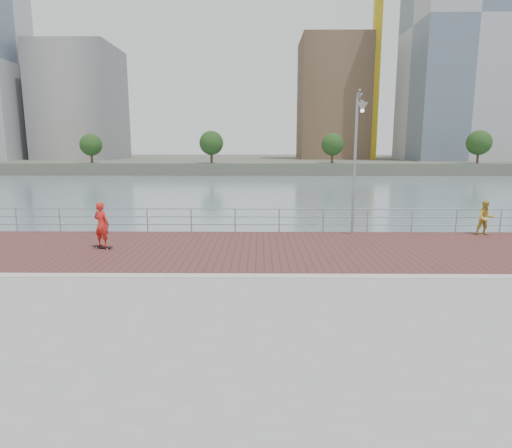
{
  "coord_description": "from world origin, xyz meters",
  "views": [
    {
      "loc": [
        0.15,
        -12.61,
        3.96
      ],
      "look_at": [
        0.0,
        2.0,
        1.3
      ],
      "focal_mm": 30.0,
      "sensor_mm": 36.0,
      "label": 1
    }
  ],
  "objects_px": {
    "guardrail": "(257,218)",
    "bystander": "(485,218)",
    "skateboarder": "(102,224)",
    "street_lamp": "(358,138)"
  },
  "relations": [
    {
      "from": "guardrail",
      "to": "skateboarder",
      "type": "xyz_separation_m",
      "value": [
        -6.01,
        -3.38,
        0.29
      ]
    },
    {
      "from": "bystander",
      "to": "skateboarder",
      "type": "bearing_deg",
      "value": -164.78
    },
    {
      "from": "guardrail",
      "to": "bystander",
      "type": "xyz_separation_m",
      "value": [
        10.26,
        -0.61,
        0.1
      ]
    },
    {
      "from": "guardrail",
      "to": "skateboarder",
      "type": "distance_m",
      "value": 6.9
    },
    {
      "from": "guardrail",
      "to": "bystander",
      "type": "bearing_deg",
      "value": -3.38
    },
    {
      "from": "street_lamp",
      "to": "bystander",
      "type": "bearing_deg",
      "value": 3.25
    },
    {
      "from": "street_lamp",
      "to": "skateboarder",
      "type": "xyz_separation_m",
      "value": [
        -10.33,
        -2.44,
        -3.31
      ]
    },
    {
      "from": "street_lamp",
      "to": "skateboarder",
      "type": "height_order",
      "value": "street_lamp"
    },
    {
      "from": "skateboarder",
      "to": "bystander",
      "type": "relative_size",
      "value": 1.13
    },
    {
      "from": "guardrail",
      "to": "street_lamp",
      "type": "bearing_deg",
      "value": -12.28
    }
  ]
}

